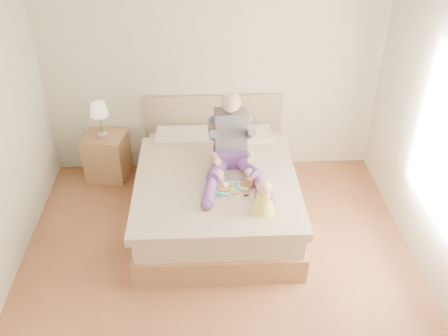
{
  "coord_description": "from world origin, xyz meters",
  "views": [
    {
      "loc": [
        -0.11,
        -3.4,
        3.61
      ],
      "look_at": [
        0.08,
        0.91,
        0.72
      ],
      "focal_mm": 40.0,
      "sensor_mm": 36.0,
      "label": 1
    }
  ],
  "objects_px": {
    "adult": "(232,149)",
    "tray": "(233,188)",
    "bed": "(216,190)",
    "nightstand": "(107,156)",
    "baby": "(263,199)"
  },
  "relations": [
    {
      "from": "tray",
      "to": "baby",
      "type": "distance_m",
      "value": 0.46
    },
    {
      "from": "bed",
      "to": "nightstand",
      "type": "distance_m",
      "value": 1.55
    },
    {
      "from": "bed",
      "to": "adult",
      "type": "xyz_separation_m",
      "value": [
        0.17,
        -0.03,
        0.54
      ]
    },
    {
      "from": "adult",
      "to": "tray",
      "type": "bearing_deg",
      "value": -93.59
    },
    {
      "from": "adult",
      "to": "tray",
      "type": "relative_size",
      "value": 2.31
    },
    {
      "from": "nightstand",
      "to": "adult",
      "type": "xyz_separation_m",
      "value": [
        1.5,
        -0.82,
        0.56
      ]
    },
    {
      "from": "tray",
      "to": "baby",
      "type": "height_order",
      "value": "baby"
    },
    {
      "from": "nightstand",
      "to": "adult",
      "type": "relative_size",
      "value": 0.58
    },
    {
      "from": "tray",
      "to": "baby",
      "type": "bearing_deg",
      "value": -48.3
    },
    {
      "from": "bed",
      "to": "nightstand",
      "type": "relative_size",
      "value": 3.67
    },
    {
      "from": "nightstand",
      "to": "tray",
      "type": "relative_size",
      "value": 1.34
    },
    {
      "from": "nightstand",
      "to": "baby",
      "type": "relative_size",
      "value": 1.67
    },
    {
      "from": "tray",
      "to": "bed",
      "type": "bearing_deg",
      "value": 116.83
    },
    {
      "from": "baby",
      "to": "bed",
      "type": "bearing_deg",
      "value": 129.0
    },
    {
      "from": "bed",
      "to": "nightstand",
      "type": "bearing_deg",
      "value": 149.04
    }
  ]
}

